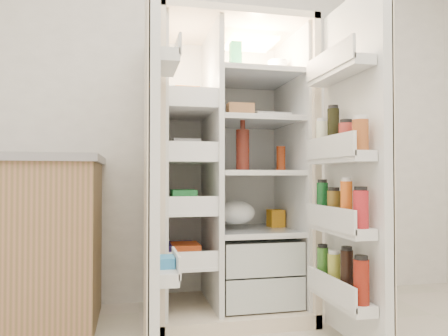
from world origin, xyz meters
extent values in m
cube|color=white|center=(0.00, 2.00, 1.35)|extent=(4.00, 0.02, 2.70)
cube|color=beige|center=(0.10, 1.93, 0.90)|extent=(0.92, 0.04, 1.80)
cube|color=beige|center=(-0.34, 1.60, 0.90)|extent=(0.04, 0.70, 1.80)
cube|color=beige|center=(0.54, 1.60, 0.90)|extent=(0.04, 0.70, 1.80)
cube|color=beige|center=(0.10, 1.60, 1.78)|extent=(0.92, 0.70, 0.04)
cube|color=beige|center=(0.10, 1.60, 0.04)|extent=(0.92, 0.70, 0.08)
cube|color=silver|center=(0.10, 1.90, 0.92)|extent=(0.84, 0.02, 1.68)
cube|color=silver|center=(-0.31, 1.60, 0.92)|extent=(0.02, 0.62, 1.68)
cube|color=silver|center=(0.51, 1.60, 0.92)|extent=(0.02, 0.62, 1.68)
cube|color=silver|center=(-0.01, 1.60, 0.92)|extent=(0.03, 0.62, 1.68)
cube|color=#B6BFBA|center=(0.25, 1.58, 0.18)|extent=(0.47, 0.52, 0.19)
cube|color=#B6BFBA|center=(0.25, 1.58, 0.39)|extent=(0.47, 0.52, 0.19)
cube|color=#FFD18C|center=(0.25, 1.65, 1.72)|extent=(0.30, 0.30, 0.02)
cube|color=white|center=(-0.17, 1.60, 0.35)|extent=(0.28, 0.58, 0.02)
cube|color=white|center=(-0.17, 1.60, 0.65)|extent=(0.28, 0.58, 0.02)
cube|color=white|center=(-0.17, 1.60, 0.95)|extent=(0.28, 0.58, 0.02)
cube|color=white|center=(-0.17, 1.60, 1.25)|extent=(0.28, 0.58, 0.02)
cube|color=silver|center=(0.25, 1.60, 0.52)|extent=(0.49, 0.58, 0.01)
cube|color=silver|center=(0.25, 1.60, 0.88)|extent=(0.49, 0.58, 0.01)
cube|color=silver|center=(0.25, 1.60, 1.20)|extent=(0.49, 0.58, 0.02)
cube|color=silver|center=(0.25, 1.60, 1.48)|extent=(0.49, 0.58, 0.02)
cube|color=#E95621|center=(-0.17, 1.60, 0.41)|extent=(0.16, 0.20, 0.10)
cube|color=#268E41|center=(-0.17, 1.60, 0.72)|extent=(0.14, 0.18, 0.12)
cube|color=silver|center=(-0.17, 1.60, 0.99)|extent=(0.20, 0.22, 0.07)
cube|color=orange|center=(-0.17, 1.60, 1.33)|extent=(0.15, 0.16, 0.14)
cube|color=#40359F|center=(-0.17, 1.60, 0.40)|extent=(0.18, 0.20, 0.09)
cube|color=orange|center=(-0.17, 1.60, 0.71)|extent=(0.14, 0.18, 0.10)
cube|color=silver|center=(-0.17, 1.60, 1.02)|extent=(0.16, 0.16, 0.12)
sphere|color=orange|center=(0.13, 1.50, 0.12)|extent=(0.07, 0.07, 0.07)
sphere|color=orange|center=(0.22, 1.54, 0.12)|extent=(0.07, 0.07, 0.07)
sphere|color=orange|center=(0.32, 1.50, 0.12)|extent=(0.07, 0.07, 0.07)
sphere|color=orange|center=(0.18, 1.64, 0.12)|extent=(0.07, 0.07, 0.07)
sphere|color=orange|center=(0.28, 1.62, 0.12)|extent=(0.07, 0.07, 0.07)
ellipsoid|color=#3E7527|center=(0.25, 1.60, 0.40)|extent=(0.26, 0.24, 0.11)
cylinder|color=#4C1710|center=(0.15, 1.46, 1.01)|extent=(0.08, 0.08, 0.25)
cylinder|color=maroon|center=(0.41, 1.50, 0.97)|extent=(0.05, 0.05, 0.16)
cube|color=#248451|center=(0.12, 1.53, 1.58)|extent=(0.07, 0.07, 0.19)
cylinder|color=white|center=(0.42, 1.60, 1.54)|extent=(0.12, 0.12, 0.11)
cylinder|color=#BE732B|center=(0.23, 1.68, 1.53)|extent=(0.07, 0.07, 0.09)
cube|color=white|center=(0.39, 1.60, 1.24)|extent=(0.24, 0.10, 0.06)
cube|color=#C0804C|center=(0.15, 1.53, 1.26)|extent=(0.16, 0.09, 0.10)
ellipsoid|color=white|center=(0.15, 1.61, 0.60)|extent=(0.23, 0.21, 0.15)
cube|color=orange|center=(0.44, 1.69, 0.58)|extent=(0.09, 0.11, 0.11)
cube|color=silver|center=(-0.40, 1.05, 0.90)|extent=(0.05, 0.40, 1.72)
cube|color=beige|center=(-0.43, 1.05, 0.90)|extent=(0.01, 0.40, 1.72)
cube|color=silver|center=(-0.33, 1.05, 0.40)|extent=(0.09, 0.32, 0.06)
cube|color=silver|center=(-0.33, 1.05, 1.40)|extent=(0.09, 0.32, 0.06)
cube|color=#338CCC|center=(-0.33, 1.05, 0.43)|extent=(0.07, 0.12, 0.10)
cube|color=silver|center=(0.60, 0.96, 0.90)|extent=(0.05, 0.58, 1.72)
cube|color=beige|center=(0.62, 0.96, 0.90)|extent=(0.01, 0.58, 1.72)
cube|color=silver|center=(0.51, 0.96, 0.26)|extent=(0.11, 0.50, 0.05)
cube|color=silver|center=(0.51, 0.96, 0.60)|extent=(0.11, 0.50, 0.05)
cube|color=silver|center=(0.51, 0.96, 0.95)|extent=(0.11, 0.50, 0.05)
cube|color=silver|center=(0.51, 0.96, 1.38)|extent=(0.11, 0.50, 0.05)
cylinder|color=maroon|center=(0.51, 0.76, 0.39)|extent=(0.07, 0.07, 0.20)
cylinder|color=black|center=(0.51, 0.89, 0.40)|extent=(0.06, 0.06, 0.22)
cylinder|color=#A8AB39|center=(0.51, 1.02, 0.38)|extent=(0.06, 0.06, 0.18)
cylinder|color=#387426|center=(0.51, 1.15, 0.38)|extent=(0.06, 0.06, 0.19)
cylinder|color=#AB1C21|center=(0.51, 0.76, 0.71)|extent=(0.07, 0.07, 0.17)
cylinder|color=orange|center=(0.51, 0.89, 0.73)|extent=(0.06, 0.06, 0.21)
cylinder|color=brown|center=(0.51, 1.02, 0.70)|extent=(0.07, 0.07, 0.16)
cylinder|color=#124E1F|center=(0.51, 1.15, 0.72)|extent=(0.06, 0.06, 0.20)
cylinder|color=#9B4C21|center=(0.51, 0.76, 1.04)|extent=(0.07, 0.07, 0.14)
cylinder|color=#A33129|center=(0.51, 0.89, 1.04)|extent=(0.07, 0.07, 0.14)
cylinder|color=black|center=(0.51, 1.02, 1.09)|extent=(0.06, 0.06, 0.23)
cylinder|color=#F1F3C8|center=(0.51, 1.15, 1.06)|extent=(0.06, 0.06, 0.18)
camera|label=1|loc=(-0.50, -0.97, 0.86)|focal=34.00mm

